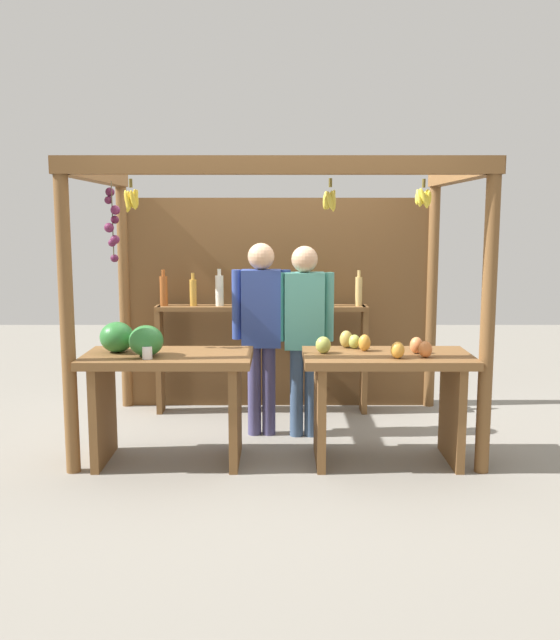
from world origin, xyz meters
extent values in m
plane|color=gray|center=(0.00, 0.00, 0.00)|extent=(12.00, 12.00, 0.00)
cylinder|color=brown|center=(-1.46, -0.88, 1.10)|extent=(0.10, 0.10, 2.20)
cylinder|color=brown|center=(1.46, -0.88, 1.10)|extent=(0.10, 0.10, 2.20)
cylinder|color=brown|center=(-1.46, 0.88, 1.10)|extent=(0.10, 0.10, 2.20)
cylinder|color=brown|center=(1.46, 0.88, 1.10)|extent=(0.10, 0.10, 2.20)
cube|color=brown|center=(0.00, -0.88, 2.14)|extent=(3.01, 0.12, 0.12)
cube|color=brown|center=(-1.46, 0.00, 2.14)|extent=(0.12, 1.86, 0.12)
cube|color=brown|center=(1.46, 0.00, 2.14)|extent=(0.12, 1.86, 0.12)
cube|color=brown|center=(0.00, 0.90, 0.99)|extent=(2.91, 0.04, 1.98)
cylinder|color=brown|center=(0.36, -0.78, 2.03)|extent=(0.02, 0.02, 0.06)
ellipsoid|color=gold|center=(0.39, -0.78, 1.90)|extent=(0.04, 0.08, 0.14)
ellipsoid|color=gold|center=(0.38, -0.77, 1.92)|extent=(0.07, 0.06, 0.14)
ellipsoid|color=gold|center=(0.36, -0.76, 1.91)|extent=(0.08, 0.05, 0.14)
ellipsoid|color=gold|center=(0.33, -0.77, 1.91)|extent=(0.05, 0.06, 0.14)
ellipsoid|color=gold|center=(0.34, -0.79, 1.91)|extent=(0.05, 0.07, 0.14)
ellipsoid|color=gold|center=(0.36, -0.82, 1.91)|extent=(0.07, 0.04, 0.14)
ellipsoid|color=gold|center=(0.38, -0.80, 1.92)|extent=(0.06, 0.05, 0.14)
cylinder|color=brown|center=(1.02, -0.71, 2.03)|extent=(0.02, 0.02, 0.06)
ellipsoid|color=yellow|center=(1.06, -0.72, 1.93)|extent=(0.04, 0.07, 0.12)
ellipsoid|color=yellow|center=(1.04, -0.70, 1.94)|extent=(0.07, 0.07, 0.12)
ellipsoid|color=yellow|center=(1.01, -0.68, 1.93)|extent=(0.05, 0.04, 0.12)
ellipsoid|color=yellow|center=(0.98, -0.70, 1.94)|extent=(0.05, 0.07, 0.12)
ellipsoid|color=yellow|center=(0.99, -0.72, 1.94)|extent=(0.05, 0.07, 0.12)
ellipsoid|color=yellow|center=(1.01, -0.74, 1.95)|extent=(0.07, 0.05, 0.12)
ellipsoid|color=yellow|center=(1.03, -0.73, 1.91)|extent=(0.06, 0.06, 0.12)
cylinder|color=brown|center=(-1.02, -0.72, 2.03)|extent=(0.02, 0.02, 0.06)
ellipsoid|color=gold|center=(-0.99, -0.73, 1.93)|extent=(0.04, 0.08, 0.14)
ellipsoid|color=gold|center=(-1.00, -0.70, 1.93)|extent=(0.08, 0.06, 0.15)
ellipsoid|color=gold|center=(-1.03, -0.70, 1.90)|extent=(0.07, 0.06, 0.15)
ellipsoid|color=gold|center=(-1.04, -0.73, 1.92)|extent=(0.04, 0.06, 0.14)
ellipsoid|color=gold|center=(-1.04, -0.75, 1.92)|extent=(0.07, 0.06, 0.15)
ellipsoid|color=gold|center=(-1.00, -0.76, 1.92)|extent=(0.06, 0.05, 0.14)
cylinder|color=#4C422D|center=(-1.21, -0.48, 1.79)|extent=(0.01, 0.01, 0.55)
sphere|color=#47142D|center=(-1.23, -0.46, 1.98)|extent=(0.07, 0.07, 0.07)
sphere|color=#511938|center=(-1.24, -0.46, 1.92)|extent=(0.06, 0.06, 0.06)
sphere|color=#601E42|center=(-1.19, -0.48, 1.85)|extent=(0.07, 0.07, 0.07)
sphere|color=#47142D|center=(-1.20, -0.47, 1.78)|extent=(0.06, 0.06, 0.06)
sphere|color=#601E42|center=(-1.24, -0.49, 1.72)|extent=(0.07, 0.07, 0.07)
sphere|color=#601E42|center=(-1.20, -0.49, 1.64)|extent=(0.07, 0.07, 0.07)
sphere|color=#601E42|center=(-1.22, -0.48, 1.61)|extent=(0.06, 0.06, 0.06)
sphere|color=#511938|center=(-1.21, -0.46, 1.50)|extent=(0.06, 0.06, 0.06)
cube|color=brown|center=(-0.80, -0.66, 0.78)|extent=(1.22, 0.64, 0.06)
cube|color=brown|center=(-1.29, -0.66, 0.38)|extent=(0.06, 0.58, 0.75)
cube|color=brown|center=(-0.31, -0.66, 0.38)|extent=(0.06, 0.58, 0.75)
ellipsoid|color=#2D7533|center=(-1.18, -0.59, 0.92)|extent=(0.35, 0.35, 0.23)
ellipsoid|color=#2D7533|center=(-0.94, -0.74, 0.92)|extent=(0.34, 0.34, 0.22)
cylinder|color=white|center=(-0.91, -0.84, 0.86)|extent=(0.07, 0.07, 0.09)
cube|color=brown|center=(0.80, -0.66, 0.78)|extent=(1.22, 0.64, 0.06)
cube|color=brown|center=(0.31, -0.66, 0.38)|extent=(0.06, 0.58, 0.75)
cube|color=brown|center=(1.29, -0.66, 0.38)|extent=(0.06, 0.58, 0.75)
ellipsoid|color=#CC7038|center=(1.05, -0.79, 0.87)|extent=(0.11, 0.11, 0.12)
ellipsoid|color=gold|center=(0.65, -0.55, 0.87)|extent=(0.11, 0.11, 0.12)
ellipsoid|color=#E07F47|center=(1.02, -0.64, 0.87)|extent=(0.13, 0.13, 0.12)
ellipsoid|color=#A8B24C|center=(0.33, -0.64, 0.87)|extent=(0.13, 0.13, 0.12)
ellipsoid|color=gold|center=(0.85, -0.82, 0.87)|extent=(0.12, 0.12, 0.12)
ellipsoid|color=#A8B24C|center=(0.58, -0.45, 0.87)|extent=(0.11, 0.11, 0.11)
ellipsoid|color=#B79E47|center=(0.52, -0.41, 0.88)|extent=(0.14, 0.14, 0.13)
cube|color=brown|center=(-1.10, 0.66, 0.50)|extent=(0.05, 0.20, 1.00)
cube|color=brown|center=(0.80, 0.66, 0.50)|extent=(0.05, 0.20, 1.00)
cube|color=brown|center=(-0.15, 0.66, 0.98)|extent=(1.89, 0.22, 0.04)
cylinder|color=#994C1E|center=(-1.04, 0.66, 1.14)|extent=(0.07, 0.07, 0.27)
cylinder|color=#994C1E|center=(-1.04, 0.66, 1.30)|extent=(0.03, 0.03, 0.06)
cylinder|color=gold|center=(-0.78, 0.66, 1.12)|extent=(0.06, 0.06, 0.24)
cylinder|color=gold|center=(-0.78, 0.66, 1.27)|extent=(0.03, 0.03, 0.06)
cylinder|color=silver|center=(-0.54, 0.66, 1.14)|extent=(0.08, 0.08, 0.28)
cylinder|color=silver|center=(-0.54, 0.66, 1.31)|extent=(0.03, 0.03, 0.06)
cylinder|color=#338C4C|center=(-0.27, 0.66, 1.13)|extent=(0.07, 0.07, 0.25)
cylinder|color=#338C4C|center=(-0.27, 0.66, 1.28)|extent=(0.03, 0.03, 0.06)
cylinder|color=silver|center=(-0.03, 0.66, 1.11)|extent=(0.07, 0.07, 0.22)
cylinder|color=silver|center=(-0.03, 0.66, 1.25)|extent=(0.03, 0.03, 0.06)
cylinder|color=gold|center=(0.22, 0.66, 1.11)|extent=(0.08, 0.08, 0.22)
cylinder|color=gold|center=(0.22, 0.66, 1.25)|extent=(0.04, 0.04, 0.06)
cylinder|color=#338C4C|center=(0.48, 0.66, 1.13)|extent=(0.07, 0.07, 0.25)
cylinder|color=#338C4C|center=(0.48, 0.66, 1.28)|extent=(0.03, 0.03, 0.06)
cylinder|color=#D8B266|center=(0.74, 0.66, 1.13)|extent=(0.06, 0.06, 0.26)
cylinder|color=#D8B266|center=(0.74, 0.66, 1.29)|extent=(0.03, 0.03, 0.06)
cylinder|color=#474270|center=(-0.20, -0.02, 0.37)|extent=(0.11, 0.11, 0.75)
cylinder|color=#474270|center=(-0.08, -0.02, 0.37)|extent=(0.11, 0.11, 0.75)
cube|color=#2D428C|center=(-0.14, -0.02, 1.06)|extent=(0.32, 0.19, 0.63)
cylinder|color=#2D428C|center=(-0.34, -0.02, 1.10)|extent=(0.08, 0.08, 0.57)
cylinder|color=#2D428C|center=(0.06, -0.02, 1.10)|extent=(0.08, 0.08, 0.57)
sphere|color=tan|center=(-0.14, -0.02, 1.49)|extent=(0.22, 0.22, 0.22)
cylinder|color=#3E5678|center=(0.16, -0.05, 0.37)|extent=(0.11, 0.11, 0.74)
cylinder|color=#3E5678|center=(0.28, -0.05, 0.37)|extent=(0.11, 0.11, 0.74)
cube|color=teal|center=(0.22, -0.05, 1.05)|extent=(0.32, 0.19, 0.62)
cylinder|color=teal|center=(0.02, -0.05, 1.08)|extent=(0.08, 0.08, 0.56)
cylinder|color=teal|center=(0.42, -0.05, 1.08)|extent=(0.08, 0.08, 0.56)
sphere|color=tan|center=(0.22, -0.05, 1.47)|extent=(0.21, 0.21, 0.21)
camera|label=1|loc=(0.02, -5.57, 1.78)|focal=38.55mm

